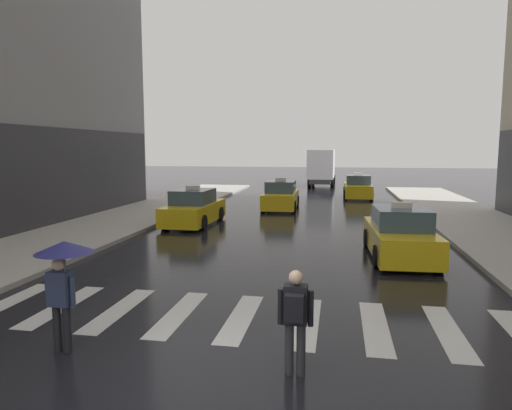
# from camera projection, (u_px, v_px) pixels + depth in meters

# --- Properties ---
(ground_plane) EXTENTS (160.00, 160.00, 0.00)m
(ground_plane) POSITION_uv_depth(u_px,v_px,m) (197.00, 393.00, 6.56)
(ground_plane) COLOR black
(crosswalk_markings) EXTENTS (11.30, 2.80, 0.01)m
(crosswalk_markings) POSITION_uv_depth(u_px,v_px,m) (241.00, 317.00, 9.49)
(crosswalk_markings) COLOR silver
(crosswalk_markings) RESTS_ON ground
(taxi_lead) EXTENTS (2.09, 4.61, 1.80)m
(taxi_lead) POSITION_uv_depth(u_px,v_px,m) (400.00, 235.00, 14.60)
(taxi_lead) COLOR yellow
(taxi_lead) RESTS_ON ground
(taxi_second) EXTENTS (1.98, 4.56, 1.80)m
(taxi_second) POSITION_uv_depth(u_px,v_px,m) (194.00, 209.00, 20.99)
(taxi_second) COLOR yellow
(taxi_second) RESTS_ON ground
(taxi_third) EXTENTS (2.03, 4.58, 1.80)m
(taxi_third) POSITION_uv_depth(u_px,v_px,m) (281.00, 196.00, 26.38)
(taxi_third) COLOR yellow
(taxi_third) RESTS_ON ground
(taxi_fourth) EXTENTS (1.96, 4.55, 1.80)m
(taxi_fourth) POSITION_uv_depth(u_px,v_px,m) (358.00, 188.00, 32.23)
(taxi_fourth) COLOR yellow
(taxi_fourth) RESTS_ON ground
(box_truck) EXTENTS (2.38, 7.58, 3.35)m
(box_truck) POSITION_uv_depth(u_px,v_px,m) (322.00, 166.00, 41.77)
(box_truck) COLOR #2D2D2D
(box_truck) RESTS_ON ground
(pedestrian_with_umbrella) EXTENTS (0.96, 0.96, 1.94)m
(pedestrian_with_umbrella) POSITION_uv_depth(u_px,v_px,m) (63.00, 266.00, 7.71)
(pedestrian_with_umbrella) COLOR black
(pedestrian_with_umbrella) RESTS_ON ground
(pedestrian_with_backpack) EXTENTS (0.55, 0.43, 1.65)m
(pedestrian_with_backpack) POSITION_uv_depth(u_px,v_px,m) (295.00, 315.00, 6.96)
(pedestrian_with_backpack) COLOR #333338
(pedestrian_with_backpack) RESTS_ON ground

